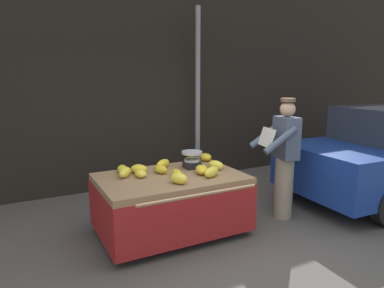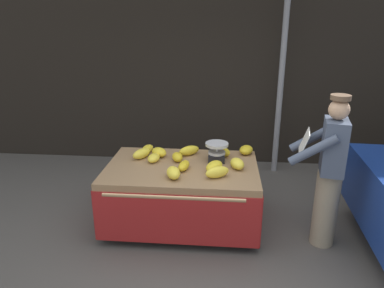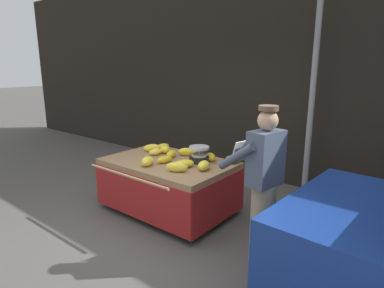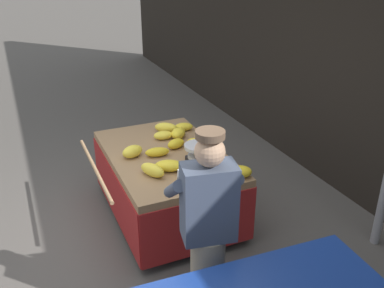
{
  "view_description": "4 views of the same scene",
  "coord_description": "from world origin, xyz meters",
  "px_view_note": "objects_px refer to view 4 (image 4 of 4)",
  "views": [
    {
      "loc": [
        -2.06,
        -3.14,
        2.0
      ],
      "look_at": [
        -0.1,
        0.63,
        1.17
      ],
      "focal_mm": 32.39,
      "sensor_mm": 36.0,
      "label": 1
    },
    {
      "loc": [
        0.12,
        -3.19,
        2.42
      ],
      "look_at": [
        -0.24,
        0.82,
        1.02
      ],
      "focal_mm": 33.46,
      "sensor_mm": 36.0,
      "label": 2
    },
    {
      "loc": [
        2.7,
        -2.54,
        2.11
      ],
      "look_at": [
        0.11,
        0.68,
        1.1
      ],
      "focal_mm": 30.44,
      "sensor_mm": 36.0,
      "label": 3
    },
    {
      "loc": [
        3.58,
        -0.7,
        2.8
      ],
      "look_at": [
        0.08,
        0.84,
        1.04
      ],
      "focal_mm": 40.25,
      "sensor_mm": 36.0,
      "label": 4
    }
  ],
  "objects_px": {
    "banana_bunch_4": "(157,152)",
    "banana_bunch_5": "(240,172)",
    "banana_bunch_0": "(178,133)",
    "banana_bunch_6": "(188,175)",
    "banana_cart": "(166,169)",
    "banana_bunch_3": "(184,127)",
    "banana_bunch_11": "(216,161)",
    "banana_bunch_9": "(176,144)",
    "banana_bunch_12": "(132,151)",
    "weighing_scale": "(198,155)",
    "banana_bunch_1": "(153,170)",
    "banana_bunch_7": "(163,135)",
    "banana_bunch_8": "(199,144)",
    "vendor_person": "(208,236)",
    "banana_bunch_10": "(169,166)",
    "banana_bunch_2": "(166,128)"
  },
  "relations": [
    {
      "from": "banana_bunch_4",
      "to": "banana_bunch_5",
      "type": "distance_m",
      "value": 0.95
    },
    {
      "from": "banana_bunch_0",
      "to": "banana_bunch_6",
      "type": "height_order",
      "value": "banana_bunch_6"
    },
    {
      "from": "banana_cart",
      "to": "banana_bunch_3",
      "type": "distance_m",
      "value": 0.7
    },
    {
      "from": "banana_bunch_11",
      "to": "banana_bunch_9",
      "type": "bearing_deg",
      "value": -158.78
    },
    {
      "from": "banana_bunch_12",
      "to": "weighing_scale",
      "type": "bearing_deg",
      "value": 50.2
    },
    {
      "from": "banana_bunch_9",
      "to": "banana_bunch_12",
      "type": "relative_size",
      "value": 0.9
    },
    {
      "from": "banana_bunch_1",
      "to": "banana_bunch_7",
      "type": "height_order",
      "value": "banana_bunch_1"
    },
    {
      "from": "banana_cart",
      "to": "banana_bunch_8",
      "type": "relative_size",
      "value": 6.37
    },
    {
      "from": "banana_bunch_0",
      "to": "banana_bunch_5",
      "type": "relative_size",
      "value": 0.95
    },
    {
      "from": "vendor_person",
      "to": "banana_bunch_12",
      "type": "bearing_deg",
      "value": -177.29
    },
    {
      "from": "banana_bunch_0",
      "to": "banana_bunch_3",
      "type": "height_order",
      "value": "banana_bunch_0"
    },
    {
      "from": "banana_bunch_11",
      "to": "banana_bunch_1",
      "type": "bearing_deg",
      "value": -95.0
    },
    {
      "from": "banana_bunch_0",
      "to": "banana_bunch_7",
      "type": "xyz_separation_m",
      "value": [
        -0.04,
        -0.17,
        -0.01
      ]
    },
    {
      "from": "banana_bunch_10",
      "to": "banana_bunch_12",
      "type": "xyz_separation_m",
      "value": [
        -0.44,
        -0.24,
        0.01
      ]
    },
    {
      "from": "banana_bunch_4",
      "to": "banana_bunch_11",
      "type": "height_order",
      "value": "banana_bunch_11"
    },
    {
      "from": "banana_bunch_4",
      "to": "banana_bunch_12",
      "type": "height_order",
      "value": "banana_bunch_12"
    },
    {
      "from": "banana_bunch_1",
      "to": "banana_bunch_4",
      "type": "bearing_deg",
      "value": 154.63
    },
    {
      "from": "banana_bunch_2",
      "to": "banana_bunch_8",
      "type": "bearing_deg",
      "value": 15.61
    },
    {
      "from": "banana_bunch_2",
      "to": "banana_bunch_4",
      "type": "distance_m",
      "value": 0.65
    },
    {
      "from": "banana_bunch_11",
      "to": "vendor_person",
      "type": "distance_m",
      "value": 1.3
    },
    {
      "from": "banana_bunch_3",
      "to": "vendor_person",
      "type": "relative_size",
      "value": 0.13
    },
    {
      "from": "vendor_person",
      "to": "banana_bunch_0",
      "type": "bearing_deg",
      "value": 164.1
    },
    {
      "from": "banana_bunch_4",
      "to": "banana_bunch_8",
      "type": "xyz_separation_m",
      "value": [
        0.02,
        0.47,
        0.01
      ]
    },
    {
      "from": "banana_bunch_4",
      "to": "banana_bunch_10",
      "type": "height_order",
      "value": "banana_bunch_10"
    },
    {
      "from": "banana_bunch_3",
      "to": "banana_bunch_8",
      "type": "relative_size",
      "value": 0.77
    },
    {
      "from": "weighing_scale",
      "to": "banana_bunch_2",
      "type": "bearing_deg",
      "value": 179.59
    },
    {
      "from": "banana_bunch_3",
      "to": "banana_bunch_10",
      "type": "bearing_deg",
      "value": -30.77
    },
    {
      "from": "banana_bunch_2",
      "to": "banana_bunch_6",
      "type": "height_order",
      "value": "banana_bunch_6"
    },
    {
      "from": "banana_bunch_0",
      "to": "vendor_person",
      "type": "relative_size",
      "value": 0.13
    },
    {
      "from": "banana_bunch_6",
      "to": "banana_bunch_12",
      "type": "xyz_separation_m",
      "value": [
        -0.7,
        -0.33,
        0.0
      ]
    },
    {
      "from": "banana_bunch_11",
      "to": "banana_bunch_12",
      "type": "relative_size",
      "value": 0.87
    },
    {
      "from": "weighing_scale",
      "to": "banana_bunch_12",
      "type": "xyz_separation_m",
      "value": [
        -0.46,
        -0.55,
        -0.05
      ]
    },
    {
      "from": "weighing_scale",
      "to": "banana_bunch_12",
      "type": "height_order",
      "value": "weighing_scale"
    },
    {
      "from": "banana_bunch_7",
      "to": "vendor_person",
      "type": "relative_size",
      "value": 0.13
    },
    {
      "from": "banana_bunch_4",
      "to": "vendor_person",
      "type": "xyz_separation_m",
      "value": [
        1.58,
        -0.17,
        0.05
      ]
    },
    {
      "from": "weighing_scale",
      "to": "banana_bunch_6",
      "type": "height_order",
      "value": "weighing_scale"
    },
    {
      "from": "banana_bunch_4",
      "to": "banana_bunch_10",
      "type": "xyz_separation_m",
      "value": [
        0.35,
        -0.0,
        0.01
      ]
    },
    {
      "from": "banana_bunch_7",
      "to": "banana_bunch_6",
      "type": "bearing_deg",
      "value": -7.14
    },
    {
      "from": "weighing_scale",
      "to": "banana_bunch_12",
      "type": "relative_size",
      "value": 1.2
    },
    {
      "from": "banana_cart",
      "to": "banana_bunch_2",
      "type": "height_order",
      "value": "banana_bunch_2"
    },
    {
      "from": "banana_bunch_3",
      "to": "banana_bunch_7",
      "type": "bearing_deg",
      "value": -65.64
    },
    {
      "from": "banana_bunch_1",
      "to": "banana_bunch_3",
      "type": "distance_m",
      "value": 1.17
    },
    {
      "from": "banana_cart",
      "to": "banana_bunch_8",
      "type": "distance_m",
      "value": 0.45
    },
    {
      "from": "banana_bunch_2",
      "to": "banana_bunch_3",
      "type": "xyz_separation_m",
      "value": [
        0.03,
        0.22,
        -0.01
      ]
    },
    {
      "from": "banana_bunch_3",
      "to": "banana_bunch_7",
      "type": "relative_size",
      "value": 1.0
    },
    {
      "from": "banana_bunch_4",
      "to": "banana_bunch_8",
      "type": "relative_size",
      "value": 0.89
    },
    {
      "from": "banana_bunch_1",
      "to": "vendor_person",
      "type": "bearing_deg",
      "value": 0.89
    },
    {
      "from": "banana_bunch_0",
      "to": "banana_bunch_5",
      "type": "height_order",
      "value": "banana_bunch_0"
    },
    {
      "from": "weighing_scale",
      "to": "vendor_person",
      "type": "bearing_deg",
      "value": -21.28
    },
    {
      "from": "banana_bunch_2",
      "to": "banana_bunch_7",
      "type": "relative_size",
      "value": 1.24
    }
  ]
}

